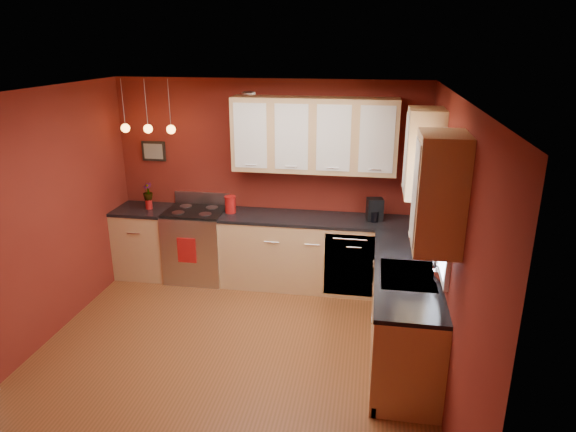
% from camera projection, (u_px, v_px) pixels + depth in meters
% --- Properties ---
extents(floor, '(4.20, 4.20, 0.00)m').
position_uv_depth(floor, '(228.00, 360.00, 5.13)').
color(floor, brown).
rests_on(floor, ground).
extents(ceiling, '(4.00, 4.20, 0.02)m').
position_uv_depth(ceiling, '(217.00, 95.00, 4.29)').
color(ceiling, white).
rests_on(ceiling, wall_back).
extents(wall_back, '(4.00, 0.02, 2.60)m').
position_uv_depth(wall_back, '(269.00, 181.00, 6.67)').
color(wall_back, maroon).
rests_on(wall_back, floor).
extents(wall_front, '(4.00, 0.02, 2.60)m').
position_uv_depth(wall_front, '(112.00, 381.00, 2.75)').
color(wall_front, maroon).
rests_on(wall_front, floor).
extents(wall_left, '(0.02, 4.20, 2.60)m').
position_uv_depth(wall_left, '(26.00, 227.00, 5.03)').
color(wall_left, maroon).
rests_on(wall_left, floor).
extents(wall_right, '(0.02, 4.20, 2.60)m').
position_uv_depth(wall_right, '(448.00, 254.00, 4.39)').
color(wall_right, maroon).
rests_on(wall_right, floor).
extents(base_cabinets_back_left, '(0.70, 0.60, 0.90)m').
position_uv_depth(base_cabinets_back_left, '(146.00, 243.00, 6.92)').
color(base_cabinets_back_left, tan).
rests_on(base_cabinets_back_left, floor).
extents(base_cabinets_back_right, '(2.54, 0.60, 0.90)m').
position_uv_depth(base_cabinets_back_right, '(321.00, 254.00, 6.55)').
color(base_cabinets_back_right, tan).
rests_on(base_cabinets_back_right, floor).
extents(base_cabinets_right, '(0.60, 2.10, 0.90)m').
position_uv_depth(base_cabinets_right, '(403.00, 313.00, 5.14)').
color(base_cabinets_right, tan).
rests_on(base_cabinets_right, floor).
extents(counter_back_left, '(0.70, 0.62, 0.04)m').
position_uv_depth(counter_back_left, '(143.00, 210.00, 6.77)').
color(counter_back_left, black).
rests_on(counter_back_left, base_cabinets_back_left).
extents(counter_back_right, '(2.54, 0.62, 0.04)m').
position_uv_depth(counter_back_right, '(322.00, 219.00, 6.40)').
color(counter_back_right, black).
rests_on(counter_back_right, base_cabinets_back_right).
extents(counter_right, '(0.62, 2.10, 0.04)m').
position_uv_depth(counter_right, '(407.00, 270.00, 4.98)').
color(counter_right, black).
rests_on(counter_right, base_cabinets_right).
extents(gas_range, '(0.76, 0.64, 1.11)m').
position_uv_depth(gas_range, '(197.00, 244.00, 6.80)').
color(gas_range, '#B0B0B5').
rests_on(gas_range, floor).
extents(dishwasher_front, '(0.60, 0.02, 0.80)m').
position_uv_depth(dishwasher_front, '(349.00, 265.00, 6.22)').
color(dishwasher_front, '#B0B0B5').
rests_on(dishwasher_front, base_cabinets_back_right).
extents(sink, '(0.50, 0.70, 0.33)m').
position_uv_depth(sink, '(408.00, 277.00, 4.85)').
color(sink, gray).
rests_on(sink, counter_right).
extents(window, '(0.06, 1.02, 1.22)m').
position_uv_depth(window, '(445.00, 200.00, 4.55)').
color(window, white).
rests_on(window, wall_right).
extents(upper_cabinets_back, '(2.00, 0.35, 0.90)m').
position_uv_depth(upper_cabinets_back, '(314.00, 135.00, 6.20)').
color(upper_cabinets_back, tan).
rests_on(upper_cabinets_back, wall_back).
extents(upper_cabinets_right, '(0.35, 1.95, 0.90)m').
position_uv_depth(upper_cabinets_right, '(431.00, 170.00, 4.52)').
color(upper_cabinets_right, tan).
rests_on(upper_cabinets_right, wall_right).
extents(wall_picture, '(0.32, 0.03, 0.26)m').
position_uv_depth(wall_picture, '(154.00, 151.00, 6.78)').
color(wall_picture, black).
rests_on(wall_picture, wall_back).
extents(pendant_lights, '(0.71, 0.11, 0.66)m').
position_uv_depth(pendant_lights, '(148.00, 128.00, 6.34)').
color(pendant_lights, gray).
rests_on(pendant_lights, ceiling).
extents(red_canister, '(0.15, 0.15, 0.22)m').
position_uv_depth(red_canister, '(230.00, 204.00, 6.55)').
color(red_canister, '#A11211').
rests_on(red_canister, counter_back_right).
extents(red_vase, '(0.09, 0.09, 0.14)m').
position_uv_depth(red_vase, '(149.00, 204.00, 6.72)').
color(red_vase, '#A11211').
rests_on(red_vase, counter_back_left).
extents(flowers, '(0.17, 0.17, 0.23)m').
position_uv_depth(flowers, '(148.00, 192.00, 6.67)').
color(flowers, '#A11211').
rests_on(flowers, red_vase).
extents(coffee_maker, '(0.22, 0.22, 0.28)m').
position_uv_depth(coffee_maker, '(375.00, 210.00, 6.27)').
color(coffee_maker, black).
rests_on(coffee_maker, counter_back_right).
extents(soap_pump, '(0.09, 0.09, 0.17)m').
position_uv_depth(soap_pump, '(437.00, 273.00, 4.68)').
color(soap_pump, white).
rests_on(soap_pump, counter_right).
extents(dish_towel, '(0.24, 0.02, 0.33)m').
position_uv_depth(dish_towel, '(187.00, 250.00, 6.48)').
color(dish_towel, '#A11211').
rests_on(dish_towel, gas_range).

